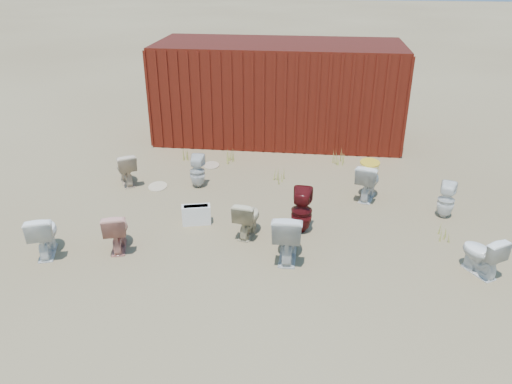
# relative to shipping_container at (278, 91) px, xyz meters

# --- Properties ---
(ground) EXTENTS (100.00, 100.00, 0.00)m
(ground) POSITION_rel_shipping_container_xyz_m (0.00, -5.20, -1.20)
(ground) COLOR brown
(ground) RESTS_ON ground
(shipping_container) EXTENTS (6.00, 2.40, 2.40)m
(shipping_container) POSITION_rel_shipping_container_xyz_m (0.00, 0.00, 0.00)
(shipping_container) COLOR #511A0D
(shipping_container) RESTS_ON ground
(toilet_front_a) EXTENTS (0.61, 0.80, 0.72)m
(toilet_front_a) POSITION_rel_shipping_container_xyz_m (-3.17, -6.13, -0.84)
(toilet_front_a) COLOR white
(toilet_front_a) RESTS_ON ground
(toilet_front_pink) EXTENTS (0.55, 0.74, 0.68)m
(toilet_front_pink) POSITION_rel_shipping_container_xyz_m (-2.10, -5.83, -0.86)
(toilet_front_pink) COLOR tan
(toilet_front_pink) RESTS_ON ground
(toilet_front_c) EXTENTS (0.46, 0.81, 0.82)m
(toilet_front_c) POSITION_rel_shipping_container_xyz_m (0.64, -5.77, -0.79)
(toilet_front_c) COLOR silver
(toilet_front_c) RESTS_ON ground
(toilet_front_maroon) EXTENTS (0.38, 0.39, 0.79)m
(toilet_front_maroon) POSITION_rel_shipping_container_xyz_m (0.82, -4.92, -0.80)
(toilet_front_maroon) COLOR #510D0F
(toilet_front_maroon) RESTS_ON ground
(toilet_front_e) EXTENTS (0.66, 0.74, 0.66)m
(toilet_front_e) POSITION_rel_shipping_container_xyz_m (3.51, -5.84, -0.87)
(toilet_front_e) COLOR white
(toilet_front_e) RESTS_ON ground
(toilet_back_a) EXTENTS (0.31, 0.31, 0.68)m
(toilet_back_a) POSITION_rel_shipping_container_xyz_m (-1.36, -3.34, -0.86)
(toilet_back_a) COLOR silver
(toilet_back_a) RESTS_ON ground
(toilet_back_beige_left) EXTENTS (0.68, 0.77, 0.68)m
(toilet_back_beige_left) POSITION_rel_shipping_container_xyz_m (-2.86, -3.37, -0.86)
(toilet_back_beige_left) COLOR beige
(toilet_back_beige_left) RESTS_ON ground
(toilet_back_beige_right) EXTENTS (0.48, 0.70, 0.66)m
(toilet_back_beige_right) POSITION_rel_shipping_container_xyz_m (-0.08, -5.15, -0.87)
(toilet_back_beige_right) COLOR #C6B891
(toilet_back_beige_right) RESTS_ON ground
(toilet_back_yellowlid) EXTENTS (0.60, 0.81, 0.74)m
(toilet_back_yellowlid) POSITION_rel_shipping_container_xyz_m (2.04, -3.45, -0.83)
(toilet_back_yellowlid) COLOR silver
(toilet_back_yellowlid) RESTS_ON ground
(toilet_back_e) EXTENTS (0.38, 0.39, 0.67)m
(toilet_back_e) POSITION_rel_shipping_container_xyz_m (3.38, -4.07, -0.87)
(toilet_back_e) COLOR white
(toilet_back_e) RESTS_ON ground
(yellow_lid) EXTENTS (0.37, 0.47, 0.02)m
(yellow_lid) POSITION_rel_shipping_container_xyz_m (2.04, -3.45, -0.45)
(yellow_lid) COLOR gold
(yellow_lid) RESTS_ON toilet_back_yellowlid
(loose_tank) EXTENTS (0.53, 0.32, 0.35)m
(loose_tank) POSITION_rel_shipping_container_xyz_m (-1.03, -4.87, -1.02)
(loose_tank) COLOR white
(loose_tank) RESTS_ON ground
(loose_lid_near) EXTENTS (0.44, 0.54, 0.02)m
(loose_lid_near) POSITION_rel_shipping_container_xyz_m (-2.18, -3.47, -1.19)
(loose_lid_near) COLOR beige
(loose_lid_near) RESTS_ON ground
(loose_lid_far) EXTENTS (0.41, 0.50, 0.02)m
(loose_lid_far) POSITION_rel_shipping_container_xyz_m (-1.32, -2.21, -1.19)
(loose_lid_far) COLOR tan
(loose_lid_far) RESTS_ON ground
(weed_clump_a) EXTENTS (0.36, 0.36, 0.29)m
(weed_clump_a) POSITION_rel_shipping_container_xyz_m (-2.09, -1.97, -1.05)
(weed_clump_a) COLOR #98993D
(weed_clump_a) RESTS_ON ground
(weed_clump_b) EXTENTS (0.32, 0.32, 0.29)m
(weed_clump_b) POSITION_rel_shipping_container_xyz_m (0.32, -2.91, -1.05)
(weed_clump_b) COLOR #98993D
(weed_clump_b) RESTS_ON ground
(weed_clump_c) EXTENTS (0.36, 0.36, 0.37)m
(weed_clump_c) POSITION_rel_shipping_container_xyz_m (2.24, -2.47, -1.02)
(weed_clump_c) COLOR #98993D
(weed_clump_c) RESTS_ON ground
(weed_clump_d) EXTENTS (0.30, 0.30, 0.27)m
(weed_clump_d) POSITION_rel_shipping_container_xyz_m (-1.00, -1.89, -1.06)
(weed_clump_d) COLOR #98993D
(weed_clump_d) RESTS_ON ground
(weed_clump_e) EXTENTS (0.34, 0.34, 0.32)m
(weed_clump_e) POSITION_rel_shipping_container_xyz_m (1.53, -1.73, -1.04)
(weed_clump_e) COLOR #98993D
(weed_clump_e) RESTS_ON ground
(weed_clump_f) EXTENTS (0.28, 0.28, 0.26)m
(weed_clump_f) POSITION_rel_shipping_container_xyz_m (3.22, -4.87, -1.07)
(weed_clump_f) COLOR #98993D
(weed_clump_f) RESTS_ON ground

